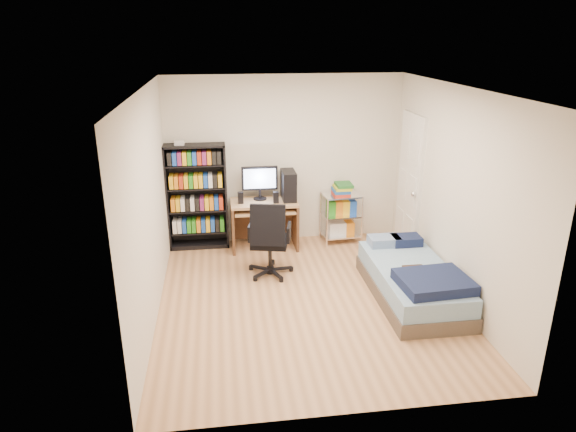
{
  "coord_description": "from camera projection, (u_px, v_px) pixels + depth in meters",
  "views": [
    {
      "loc": [
        -0.97,
        -5.42,
        3.07
      ],
      "look_at": [
        -0.17,
        0.4,
        0.94
      ],
      "focal_mm": 32.0,
      "sensor_mm": 36.0,
      "label": 1
    }
  ],
  "objects": [
    {
      "name": "computer_desk",
      "position": [
        270.0,
        204.0,
        7.56
      ],
      "size": [
        0.97,
        0.56,
        1.22
      ],
      "color": "tan",
      "rests_on": "room"
    },
    {
      "name": "room",
      "position": [
        308.0,
        202.0,
        5.79
      ],
      "size": [
        3.58,
        4.08,
        2.58
      ],
      "color": "tan",
      "rests_on": "ground"
    },
    {
      "name": "wire_cart",
      "position": [
        341.0,
        204.0,
        7.76
      ],
      "size": [
        0.6,
        0.45,
        0.92
      ],
      "rotation": [
        0.0,
        0.0,
        0.07
      ],
      "color": "white",
      "rests_on": "room"
    },
    {
      "name": "bed",
      "position": [
        413.0,
        281.0,
        6.19
      ],
      "size": [
        0.9,
        1.8,
        0.51
      ],
      "color": "brown",
      "rests_on": "room"
    },
    {
      "name": "media_shelf",
      "position": [
        197.0,
        196.0,
        7.49
      ],
      "size": [
        0.88,
        0.29,
        1.62
      ],
      "color": "black",
      "rests_on": "room"
    },
    {
      "name": "door",
      "position": [
        410.0,
        184.0,
        7.36
      ],
      "size": [
        0.12,
        0.8,
        2.0
      ],
      "color": "white",
      "rests_on": "room"
    },
    {
      "name": "office_chair",
      "position": [
        270.0,
        252.0,
        6.74
      ],
      "size": [
        0.74,
        0.74,
        1.04
      ],
      "rotation": [
        0.0,
        0.0,
        -0.22
      ],
      "color": "black",
      "rests_on": "room"
    }
  ]
}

